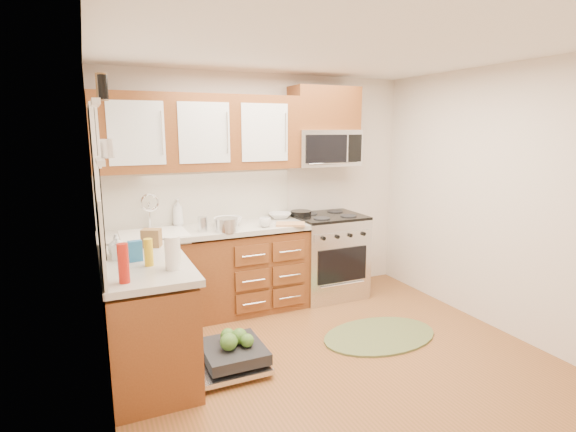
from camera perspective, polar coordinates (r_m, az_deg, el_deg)
name	(u,v)px	position (r m, az deg, el deg)	size (l,w,h in m)	color
floor	(339,364)	(3.94, 6.54, -18.13)	(3.50, 3.50, 0.00)	brown
ceiling	(347,46)	(3.49, 7.50, 20.57)	(3.50, 3.50, 0.00)	white
wall_back	(262,189)	(5.07, -3.28, 3.49)	(3.50, 0.04, 2.50)	silver
wall_front	(555,288)	(2.25, 30.82, -7.89)	(3.50, 0.04, 2.50)	silver
wall_left	(99,238)	(3.02, -22.84, -2.63)	(0.04, 3.50, 2.50)	silver
wall_right	(505,201)	(4.65, 25.81, 1.70)	(0.04, 3.50, 2.50)	silver
base_cabinet_back	(208,275)	(4.76, -10.10, -7.38)	(2.05, 0.60, 0.85)	#602E15
base_cabinet_left	(147,322)	(3.79, -17.48, -12.67)	(0.60, 1.25, 0.85)	#602E15
countertop_back	(207,231)	(4.62, -10.27, -1.82)	(2.07, 0.64, 0.05)	beige
countertop_left	(145,264)	(3.63, -17.76, -5.77)	(0.64, 1.27, 0.05)	beige
backsplash_back	(199,196)	(4.85, -11.24, 2.47)	(2.05, 0.02, 0.57)	beige
backsplash_left	(100,228)	(3.54, -22.80, -1.36)	(0.02, 1.25, 0.57)	beige
upper_cabinets	(200,133)	(4.64, -11.10, 10.34)	(2.05, 0.35, 0.75)	#602E15
cabinet_over_mw	(324,108)	(5.15, 4.61, 13.46)	(0.76, 0.35, 0.47)	#602E15
range	(328,255)	(5.22, 5.10, -5.00)	(0.76, 0.64, 0.95)	silver
microwave	(325,148)	(5.13, 4.67, 8.61)	(0.76, 0.38, 0.40)	silver
sink	(154,246)	(4.54, -16.62, -3.67)	(0.62, 0.50, 0.26)	white
dishwasher	(229,357)	(3.83, -7.55, -17.36)	(0.70, 0.60, 0.20)	silver
window	(96,181)	(3.46, -23.21, 4.06)	(0.03, 1.05, 1.05)	white
window_blind	(96,134)	(3.44, -23.21, 9.54)	(0.02, 0.96, 0.40)	white
shelf_upper	(95,103)	(2.60, -23.28, 13.06)	(0.04, 0.40, 0.03)	white
shelf_lower	(100,161)	(2.60, -22.78, 6.46)	(0.04, 0.40, 0.03)	white
rug	(380,336)	(4.44, 11.55, -14.65)	(1.12, 0.73, 0.02)	#556439
skillet	(301,213)	(5.11, 1.66, 0.41)	(0.24, 0.24, 0.04)	black
stock_pot	(227,225)	(4.43, -7.81, -1.10)	(0.22, 0.22, 0.13)	silver
cutting_board	(291,224)	(4.68, 0.33, -1.04)	(0.30, 0.19, 0.02)	tan
canister	(202,224)	(4.46, -10.81, -1.04)	(0.09, 0.09, 0.15)	silver
paper_towel_roll	(173,253)	(3.32, -14.44, -4.55)	(0.11, 0.11, 0.24)	white
mustard_bottle	(149,252)	(3.46, -17.28, -4.42)	(0.06, 0.06, 0.20)	gold
red_bottle	(123,263)	(3.12, -20.18, -5.66)	(0.07, 0.07, 0.26)	#A6180D
wooden_box	(151,238)	(4.00, -16.95, -2.68)	(0.15, 0.11, 0.15)	brown
blue_carton	(135,251)	(3.61, -18.82, -4.23)	(0.10, 0.06, 0.16)	#2366A7
bowl_a	(280,216)	(5.03, -1.03, 0.05)	(0.25, 0.25, 0.06)	#999999
bowl_b	(228,222)	(4.67, -7.65, -0.74)	(0.29, 0.29, 0.09)	#999999
cup	(265,222)	(4.60, -2.93, -0.80)	(0.12, 0.12, 0.10)	#999999
soap_bottle_a	(178,212)	(4.77, -13.82, 0.46)	(0.11, 0.11, 0.28)	#999999
soap_bottle_b	(117,248)	(3.70, -20.84, -3.84)	(0.08, 0.08, 0.18)	#999999
soap_bottle_c	(116,245)	(3.82, -20.95, -3.43)	(0.14, 0.14, 0.17)	#999999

